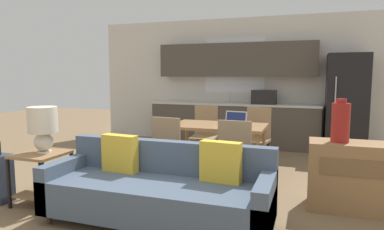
% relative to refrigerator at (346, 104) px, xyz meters
% --- Properties ---
extents(ground_plane, '(20.00, 20.00, 0.00)m').
position_rel_refrigerator_xyz_m(ground_plane, '(-2.16, -4.21, -0.94)').
color(ground_plane, '#7F6647').
extents(wall_back, '(6.40, 0.07, 2.70)m').
position_rel_refrigerator_xyz_m(wall_back, '(-2.17, 0.42, 0.42)').
color(wall_back, silver).
rests_on(wall_back, ground_plane).
extents(kitchen_counter, '(3.52, 0.65, 2.15)m').
position_rel_refrigerator_xyz_m(kitchen_counter, '(-2.15, 0.11, -0.10)').
color(kitchen_counter, '#4C443D').
rests_on(kitchen_counter, ground_plane).
extents(refrigerator, '(0.72, 0.76, 1.88)m').
position_rel_refrigerator_xyz_m(refrigerator, '(0.00, 0.00, 0.00)').
color(refrigerator, black).
rests_on(refrigerator, ground_plane).
extents(dining_table, '(1.35, 0.82, 0.76)m').
position_rel_refrigerator_xyz_m(dining_table, '(-1.89, -2.23, -0.25)').
color(dining_table, olive).
rests_on(dining_table, ground_plane).
extents(couch, '(2.26, 0.80, 0.84)m').
position_rel_refrigerator_xyz_m(couch, '(-2.04, -3.97, -0.61)').
color(couch, '#3D2D1E').
rests_on(couch, ground_plane).
extents(side_table, '(0.51, 0.51, 0.59)m').
position_rel_refrigerator_xyz_m(side_table, '(-3.53, -3.95, -0.54)').
color(side_table, olive).
rests_on(side_table, ground_plane).
extents(table_lamp, '(0.33, 0.33, 0.53)m').
position_rel_refrigerator_xyz_m(table_lamp, '(-3.51, -3.91, -0.03)').
color(table_lamp, silver).
rests_on(table_lamp, side_table).
extents(credenza, '(1.15, 0.46, 0.76)m').
position_rel_refrigerator_xyz_m(credenza, '(-0.06, -3.00, -0.56)').
color(credenza, olive).
rests_on(credenza, ground_plane).
extents(vase, '(0.19, 0.19, 0.47)m').
position_rel_refrigerator_xyz_m(vase, '(-0.32, -3.02, 0.04)').
color(vase, maroon).
rests_on(vase, credenza).
extents(dining_chair_near_left, '(0.46, 0.46, 0.95)m').
position_rel_refrigerator_xyz_m(dining_chair_near_left, '(-2.33, -2.99, -0.43)').
color(dining_chair_near_left, '#997A56').
rests_on(dining_chair_near_left, ground_plane).
extents(dining_chair_far_left, '(0.45, 0.45, 0.95)m').
position_rel_refrigerator_xyz_m(dining_chair_far_left, '(-2.33, -1.47, -0.43)').
color(dining_chair_far_left, '#997A56').
rests_on(dining_chair_far_left, ground_plane).
extents(dining_chair_near_right, '(0.44, 0.44, 0.95)m').
position_rel_refrigerator_xyz_m(dining_chair_near_right, '(-1.46, -3.00, -0.43)').
color(dining_chair_near_right, '#997A56').
rests_on(dining_chair_near_right, ground_plane).
extents(dining_chair_far_right, '(0.48, 0.48, 0.95)m').
position_rel_refrigerator_xyz_m(dining_chair_far_right, '(-1.44, -1.48, -0.43)').
color(dining_chair_far_right, '#997A56').
rests_on(dining_chair_far_right, ground_plane).
extents(laptop, '(0.35, 0.30, 0.20)m').
position_rel_refrigerator_xyz_m(laptop, '(-1.66, -2.22, -0.13)').
color(laptop, '#B7BABC').
rests_on(laptop, dining_table).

